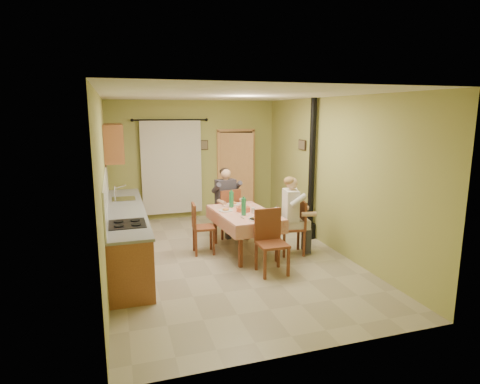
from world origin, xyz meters
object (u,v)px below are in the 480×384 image
object	(u,v)px
man_right	(292,206)
stove_flue	(311,189)
chair_right	(292,238)
chair_near	(272,255)
dining_table	(244,232)
chair_far	(227,222)
chair_left	(203,238)
man_far	(226,194)

from	to	relation	value
man_right	stove_flue	size ratio (longest dim) A/B	0.50
chair_right	chair_near	bearing A→B (deg)	145.52
dining_table	chair_near	size ratio (longest dim) A/B	1.63
chair_far	chair_right	xyz separation A→B (m)	(0.85, -1.36, -0.00)
chair_left	chair_far	bearing A→B (deg)	144.94
chair_left	stove_flue	bearing A→B (deg)	99.80
chair_left	dining_table	bearing A→B (deg)	80.66
dining_table	chair_far	size ratio (longest dim) A/B	1.65
dining_table	stove_flue	distance (m)	1.72
chair_near	chair_right	bearing A→B (deg)	-134.23
man_right	chair_right	bearing A→B (deg)	-90.00
dining_table	chair_left	bearing A→B (deg)	162.19
chair_far	chair_left	distance (m)	1.10
chair_far	chair_left	world-z (taller)	chair_far
chair_left	chair_near	bearing A→B (deg)	38.61
chair_far	man_far	world-z (taller)	man_far
dining_table	man_right	size ratio (longest dim) A/B	1.19
man_right	stove_flue	world-z (taller)	stove_flue
chair_near	man_right	xyz separation A→B (m)	(0.68, 0.72, 0.59)
chair_near	man_far	size ratio (longest dim) A/B	0.73
man_far	stove_flue	world-z (taller)	stove_flue
chair_left	man_right	xyz separation A→B (m)	(1.53, -0.50, 0.59)
chair_near	stove_flue	world-z (taller)	stove_flue
chair_left	stove_flue	world-z (taller)	stove_flue
chair_right	man_far	distance (m)	1.72
chair_left	man_far	distance (m)	1.26
dining_table	chair_near	xyz separation A→B (m)	(0.11, -1.05, -0.09)
chair_left	man_right	distance (m)	1.71
chair_far	stove_flue	distance (m)	1.85
chair_near	man_right	world-z (taller)	man_right
chair_right	chair_left	xyz separation A→B (m)	(-1.54, 0.51, -0.00)
chair_right	man_far	world-z (taller)	man_far
dining_table	stove_flue	bearing A→B (deg)	10.27
man_far	chair_far	bearing A→B (deg)	-90.00
chair_left	man_far	world-z (taller)	man_far
chair_left	chair_right	bearing A→B (deg)	75.68
chair_right	man_right	bearing A→B (deg)	90.00
man_far	chair_right	bearing A→B (deg)	-69.03
chair_near	stove_flue	bearing A→B (deg)	-134.58
dining_table	man_right	xyz separation A→B (m)	(0.79, -0.33, 0.50)
chair_near	man_far	xyz separation A→B (m)	(-0.16, 2.10, 0.59)
chair_far	chair_near	bearing A→B (deg)	-96.46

